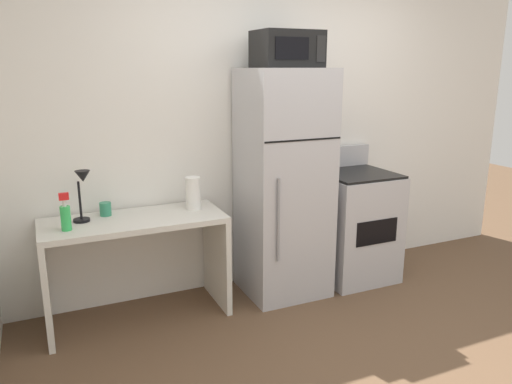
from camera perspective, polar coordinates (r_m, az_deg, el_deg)
The scene contains 10 objects.
ground_plane at distance 3.19m, azimuth 16.34°, elevation -20.01°, with size 12.00×12.00×0.00m, color brown.
wall_back_white at distance 4.09m, azimuth 2.03°, elevation 7.75°, with size 5.00×0.10×2.60m, color white.
desk at distance 3.58m, azimuth -13.82°, elevation -6.33°, with size 1.25×0.53×0.75m.
desk_lamp at distance 3.47m, azimuth -19.53°, elevation 0.53°, with size 0.14×0.12×0.35m.
paper_towel_roll at distance 3.62m, azimuth -7.30°, elevation -0.13°, with size 0.11×0.11×0.24m, color white.
coffee_mug at distance 3.61m, azimuth -17.08°, elevation -1.90°, with size 0.08×0.08×0.10m, color #338C66.
spray_bottle at distance 3.36m, azimuth -21.25°, elevation -2.56°, with size 0.06×0.06×0.25m.
refrigerator at distance 3.81m, azimuth 3.24°, elevation 0.84°, with size 0.62×0.61×1.76m.
microwave at distance 3.69m, azimuth 3.63°, elevation 16.22°, with size 0.46×0.35×0.26m.
oven_range at distance 4.26m, azimuth 11.33°, elevation -3.74°, with size 0.61×0.61×1.10m.
Camera 1 is at (-1.80, -1.95, 1.76)m, focal length 34.44 mm.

